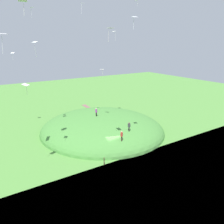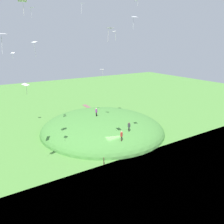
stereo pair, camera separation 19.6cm
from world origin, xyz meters
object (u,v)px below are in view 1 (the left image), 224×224
kite_12 (32,8)px  kite_8 (82,4)px  kite_7 (13,53)px  kite_11 (135,18)px  kite_5 (3,35)px  person_walking_path (129,126)px  kite_6 (102,70)px  kite_4 (35,43)px  person_watching_kites (96,111)px  kite_9 (26,85)px  kite_10 (23,1)px  kite_2 (110,29)px  person_near_shore (122,135)px  kite_3 (114,32)px  kite_1 (136,1)px  mooring_post (104,161)px

kite_12 → kite_8: bearing=-84.4°
kite_7 → kite_11: bearing=-153.4°
kite_5 → kite_12: (9.57, -5.88, 4.17)m
person_walking_path → kite_5: kite_5 is taller
kite_6 → person_walking_path: bearing=-163.2°
kite_4 → kite_12: kite_12 is taller
person_watching_kites → kite_6: size_ratio=1.54×
person_walking_path → kite_9: size_ratio=0.98×
kite_10 → person_watching_kites: bearing=-59.9°
kite_8 → kite_11: bearing=-172.1°
person_watching_kites → kite_2: kite_2 is taller
kite_9 → kite_11: (-8.58, -13.16, 9.15)m
kite_2 → kite_11: bearing=-84.9°
kite_7 → kite_11: kite_11 is taller
person_near_shore → kite_9: size_ratio=1.05×
kite_6 → kite_11: (-10.67, 1.09, 8.01)m
kite_2 → kite_12: size_ratio=1.10×
person_watching_kites → kite_9: size_ratio=1.01×
kite_4 → kite_8: size_ratio=1.06×
kite_3 → kite_7: 21.55m
person_near_shore → person_walking_path: (1.73, -2.85, 0.51)m
kite_1 → kite_5: bearing=106.9°
kite_7 → kite_11: size_ratio=0.87×
person_watching_kites → kite_5: 24.93m
person_watching_kites → person_near_shore: (-10.21, 0.85, -1.44)m
kite_8 → person_watching_kites: bearing=-76.4°
kite_10 → kite_11: size_ratio=1.04×
person_near_shore → kite_8: (9.56, 1.81, 21.05)m
kite_1 → kite_2: (-9.49, 11.51, -5.45)m
kite_10 → mooring_post: kite_10 is taller
kite_9 → kite_12: kite_12 is taller
person_watching_kites → kite_2: bearing=-138.2°
kite_6 → mooring_post: kite_6 is taller
person_near_shore → kite_4: 19.45m
kite_3 → kite_11: (-18.16, 8.65, 0.97)m
kite_1 → kite_6: bearing=76.2°
person_watching_kites → kite_8: kite_8 is taller
kite_8 → mooring_post: 26.48m
kite_9 → kite_8: bearing=-71.8°
kite_4 → kite_9: (5.02, 0.55, -5.84)m
kite_8 → mooring_post: size_ratio=1.44×
kite_1 → kite_10: (-4.36, 20.67, -2.41)m
kite_5 → kite_7: 22.25m
kite_12 → kite_1: bearing=-97.6°
person_walking_path → kite_9: (4.06, 16.11, 8.35)m
kite_3 → kite_12: bearing=109.2°
kite_11 → kite_5: bearing=83.3°
kite_1 → kite_6: 13.58m
kite_5 → kite_10: 5.76m
kite_2 → kite_6: bearing=-25.2°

